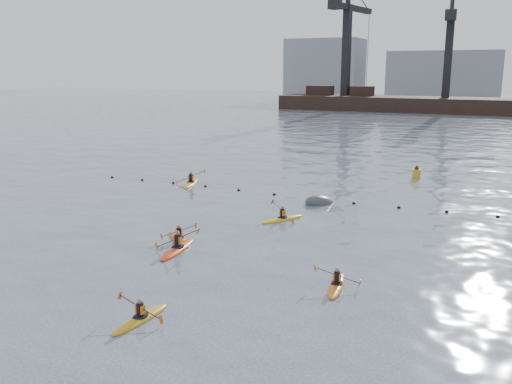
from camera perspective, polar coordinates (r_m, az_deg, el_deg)
ground at (r=20.60m, az=-18.59°, el=-13.71°), size 400.00×400.00×0.00m
float_line at (r=39.16m, az=4.02°, el=-0.44°), size 33.24×0.73×0.24m
barge_pier at (r=123.98m, az=19.14°, el=8.81°), size 72.00×19.30×29.50m
skyline at (r=163.70m, az=21.82°, el=11.98°), size 141.00×28.00×22.00m
kayaker_0 at (r=27.86m, az=-8.23°, el=-5.87°), size 2.54×3.71×1.46m
kayaker_1 at (r=20.74m, az=-12.05°, el=-12.83°), size 2.03×3.01×1.04m
kayaker_2 at (r=29.46m, az=-8.10°, el=-4.87°), size 2.71×2.38×0.98m
kayaker_3 at (r=33.04m, az=2.80°, el=-2.80°), size 2.06×3.03×1.24m
kayaker_4 at (r=23.42m, az=8.49°, el=-9.61°), size 2.02×3.04×1.03m
kayaker_5 at (r=43.55m, az=-6.85°, el=0.96°), size 2.47×3.71×1.43m
mooring_buoy at (r=37.34m, az=6.72°, el=-1.20°), size 2.55×2.76×1.58m
nav_buoy at (r=47.70m, az=16.53°, el=1.88°), size 0.70×0.70×1.27m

